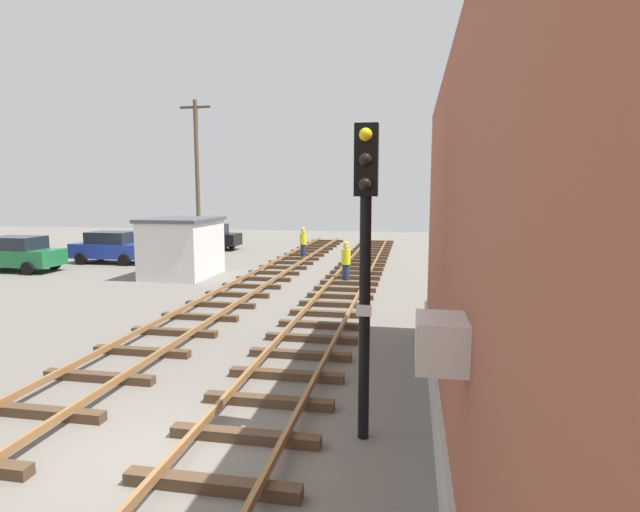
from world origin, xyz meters
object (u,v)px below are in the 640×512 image
parked_car_blue (112,247)px  track_worker_foreground (346,262)px  track_worker_distant (303,243)px  utility_pole_far (197,178)px  control_hut (182,247)px  parked_car_black (209,237)px  signal_mast (365,245)px  parked_car_green (18,254)px

parked_car_blue → track_worker_foreground: track_worker_foreground is taller
track_worker_distant → utility_pole_far: bearing=-164.7°
parked_car_blue → track_worker_foreground: bearing=-15.8°
control_hut → track_worker_distant: bearing=58.3°
parked_car_black → track_worker_foreground: size_ratio=2.25×
utility_pole_far → track_worker_foreground: bearing=-32.3°
parked_car_black → track_worker_distant: (7.35, -3.34, 0.03)m
parked_car_black → parked_car_blue: same height
parked_car_blue → track_worker_distant: (10.15, 3.66, 0.03)m
parked_car_black → signal_mast: bearing=-62.1°
parked_car_green → track_worker_foreground: track_worker_foreground is taller
signal_mast → control_hut: bearing=125.1°
control_hut → parked_car_blue: bearing=150.3°
signal_mast → track_worker_distant: size_ratio=2.70×
parked_car_black → track_worker_distant: bearing=-24.5°
parked_car_black → utility_pole_far: bearing=-73.1°
control_hut → track_worker_foreground: 7.89m
utility_pole_far → track_worker_distant: (5.85, 1.59, -3.81)m
parked_car_green → track_worker_distant: (13.05, 7.19, 0.03)m
track_worker_foreground → track_worker_distant: 8.32m
parked_car_green → utility_pole_far: size_ratio=0.46×
parked_car_blue → signal_mast: bearing=-47.9°
track_worker_foreground → signal_mast: bearing=-81.4°
parked_car_blue → track_worker_distant: track_worker_distant is taller
control_hut → parked_car_green: bearing=-178.7°
control_hut → parked_car_green: (-8.73, -0.19, -0.49)m
parked_car_blue → parked_car_green: bearing=-129.4°
signal_mast → parked_car_blue: bearing=132.1°
signal_mast → track_worker_distant: (-5.60, 21.11, -2.26)m
control_hut → track_worker_foreground: bearing=-3.9°
utility_pole_far → parked_car_green: bearing=-142.2°
parked_car_blue → track_worker_distant: bearing=19.8°
control_hut → parked_car_blue: (-5.83, 3.33, -0.49)m
signal_mast → track_worker_distant: signal_mast is taller
control_hut → parked_car_black: bearing=106.3°
signal_mast → control_hut: (-9.91, 14.12, -1.80)m
parked_car_black → parked_car_green: (-5.70, -10.53, 0.00)m
control_hut → parked_car_green: size_ratio=0.90×
signal_mast → control_hut: signal_mast is taller
parked_car_black → utility_pole_far: size_ratio=0.46×
parked_car_blue → track_worker_distant: 10.79m
parked_car_black → parked_car_green: same height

